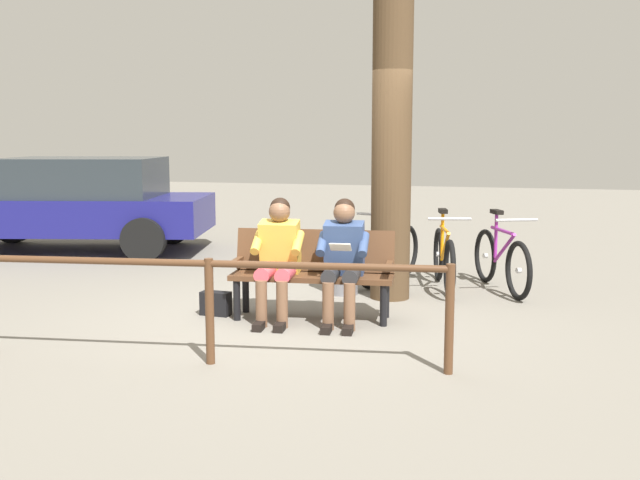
{
  "coord_description": "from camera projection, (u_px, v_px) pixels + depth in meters",
  "views": [
    {
      "loc": [
        -2.21,
        6.68,
        1.79
      ],
      "look_at": [
        -0.25,
        -0.41,
        0.75
      ],
      "focal_mm": 41.01,
      "sensor_mm": 36.0,
      "label": 1
    }
  ],
  "objects": [
    {
      "name": "bicycle_black",
      "position": [
        444.0,
        259.0,
        8.66
      ],
      "size": [
        0.55,
        1.65,
        0.94
      ],
      "rotation": [
        0.0,
        0.0,
        1.8
      ],
      "color": "black",
      "rests_on": "ground"
    },
    {
      "name": "bench",
      "position": [
        313.0,
        267.0,
        7.26
      ],
      "size": [
        1.64,
        0.66,
        0.87
      ],
      "rotation": [
        0.0,
        0.0,
        0.11
      ],
      "color": "#51331E",
      "rests_on": "ground"
    },
    {
      "name": "ground_plane",
      "position": [
        284.0,
        320.0,
        7.21
      ],
      "size": [
        40.0,
        40.0,
        0.0
      ],
      "primitive_type": "plane",
      "color": "slate"
    },
    {
      "name": "person_companion",
      "position": [
        278.0,
        253.0,
        7.13
      ],
      "size": [
        0.52,
        0.8,
        1.2
      ],
      "rotation": [
        0.0,
        0.0,
        0.11
      ],
      "color": "gold",
      "rests_on": "ground"
    },
    {
      "name": "handbag",
      "position": [
        216.0,
        303.0,
        7.39
      ],
      "size": [
        0.31,
        0.16,
        0.24
      ],
      "primitive_type": "cube",
      "rotation": [
        0.0,
        0.0,
        -0.06
      ],
      "color": "black",
      "rests_on": "ground"
    },
    {
      "name": "litter_bin",
      "position": [
        344.0,
        261.0,
        8.36
      ],
      "size": [
        0.35,
        0.35,
        0.77
      ],
      "color": "slate",
      "rests_on": "ground"
    },
    {
      "name": "person_reading",
      "position": [
        343.0,
        255.0,
        7.03
      ],
      "size": [
        0.52,
        0.8,
        1.2
      ],
      "rotation": [
        0.0,
        0.0,
        0.11
      ],
      "color": "#334772",
      "rests_on": "ground"
    },
    {
      "name": "bicycle_blue",
      "position": [
        501.0,
        260.0,
        8.55
      ],
      "size": [
        0.75,
        1.57,
        0.94
      ],
      "rotation": [
        0.0,
        0.0,
        1.98
      ],
      "color": "black",
      "rests_on": "ground"
    },
    {
      "name": "tree_trunk",
      "position": [
        392.0,
        133.0,
        7.95
      ],
      "size": [
        0.44,
        0.44,
        3.66
      ],
      "primitive_type": "cylinder",
      "color": "#4C3823",
      "rests_on": "ground"
    },
    {
      "name": "parked_car",
      "position": [
        76.0,
        202.0,
        11.41
      ],
      "size": [
        4.5,
        2.75,
        1.47
      ],
      "rotation": [
        0.0,
        0.0,
        0.24
      ],
      "color": "navy",
      "rests_on": "ground"
    },
    {
      "name": "railing_fence",
      "position": [
        209.0,
        288.0,
        5.74
      ],
      "size": [
        3.77,
        0.57,
        0.85
      ],
      "rotation": [
        0.0,
        0.0,
        0.13
      ],
      "color": "#51331E",
      "rests_on": "ground"
    },
    {
      "name": "bicycle_purple",
      "position": [
        390.0,
        253.0,
        9.07
      ],
      "size": [
        0.6,
        1.63,
        0.94
      ],
      "rotation": [
        0.0,
        0.0,
        1.3
      ],
      "color": "black",
      "rests_on": "ground"
    }
  ]
}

